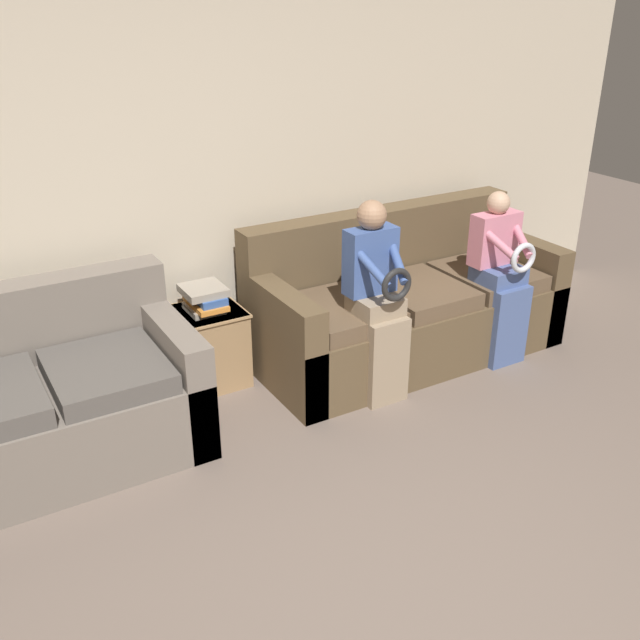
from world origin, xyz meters
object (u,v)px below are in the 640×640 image
side_shelf (208,346)px  child_left_seated (378,295)px  book_stack (205,298)px  child_right_seated (501,273)px  couch_main (404,307)px  couch_side (46,404)px

side_shelf → child_left_seated: bearing=-38.0°
book_stack → child_right_seated: bearing=-19.8°
child_right_seated → book_stack: (-1.84, 0.66, -0.03)m
couch_main → child_left_seated: (-0.50, -0.38, 0.34)m
child_right_seated → side_shelf: child_right_seated is taller
couch_main → side_shelf: couch_main is taller
child_right_seated → side_shelf: bearing=160.0°
couch_main → child_right_seated: (0.50, -0.39, 0.28)m
child_left_seated → book_stack: size_ratio=3.87×
side_shelf → book_stack: size_ratio=1.60×
couch_side → book_stack: 1.14m
couch_main → book_stack: bearing=168.3°
child_right_seated → book_stack: 1.96m
book_stack → couch_main: bearing=-11.7°
child_left_seated → child_right_seated: 1.00m
child_left_seated → child_right_seated: size_ratio=1.07×
couch_main → couch_side: bearing=-179.1°
couch_main → couch_side: size_ratio=1.36×
couch_side → book_stack: couch_side is taller
couch_side → child_left_seated: 1.97m
couch_side → side_shelf: couch_side is taller
couch_main → child_right_seated: 0.69m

